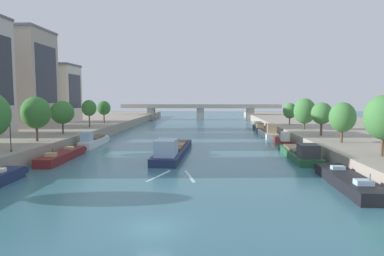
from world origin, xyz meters
TOP-DOWN VIEW (x-y plane):
  - ground_plane at (0.00, 0.00)m, footprint 400.00×400.00m
  - quay_left at (-38.02, 55.00)m, footprint 36.00×170.00m
  - quay_right at (38.02, 55.00)m, footprint 36.00×170.00m
  - barge_midriver at (-1.87, 29.85)m, footprint 4.64×22.63m
  - wake_behind_barge at (-0.13, 15.95)m, footprint 5.60×6.00m
  - moored_boat_left_upstream at (-17.78, 25.41)m, footprint 2.93×13.85m
  - moored_boat_left_midway at (-18.06, 39.81)m, footprint 2.42×12.89m
  - moored_boat_right_second at (18.24, 12.23)m, footprint 3.11×14.35m
  - moored_boat_right_downstream at (17.63, 28.42)m, footprint 3.82×16.45m
  - moored_boat_right_gap_after at (18.21, 43.99)m, footprint 2.25×10.37m
  - moored_boat_right_upstream at (17.52, 56.58)m, footprint 2.82×14.01m
  - moored_boat_right_lone at (17.48, 71.92)m, footprint 2.82×13.95m
  - tree_left_midway at (-23.40, 28.97)m, footprint 4.53×4.53m
  - tree_left_by_lamp at (-23.84, 39.50)m, footprint 4.32×4.32m
  - tree_left_second at (-23.72, 53.37)m, footprint 3.34×3.34m
  - tree_left_end_of_row at (-24.12, 65.39)m, footprint 3.49×3.49m
  - tree_right_far at (24.40, 17.82)m, footprint 4.47×4.47m
  - tree_right_third at (24.32, 30.06)m, footprint 3.95×3.95m
  - tree_right_end_of_row at (24.25, 39.62)m, footprint 3.75×3.75m
  - tree_right_by_lamp at (24.44, 51.53)m, footprint 4.64×4.64m
  - tree_right_past_mid at (24.22, 64.39)m, footprint 3.41×3.41m
  - lamppost_left_bank at (-21.59, 18.89)m, footprint 0.28×0.28m
  - building_left_middle at (-39.54, 54.76)m, footprint 11.28×13.01m
  - building_left_far_end at (-39.54, 69.95)m, footprint 12.27×10.54m
  - bridge_far at (0.00, 114.02)m, footprint 64.04×4.40m

SIDE VIEW (x-z plane):
  - ground_plane at x=0.00m, z-range 0.00..0.00m
  - wake_behind_barge at x=-0.13m, z-range 0.00..0.03m
  - moored_boat_left_upstream at x=-17.78m, z-range -0.52..1.78m
  - moored_boat_right_second at x=18.24m, z-range -0.52..1.81m
  - moored_boat_right_gap_after at x=18.21m, z-range -0.55..2.20m
  - moored_boat_right_downstream at x=17.63m, z-range -0.57..2.24m
  - moored_boat_left_midway at x=-18.06m, z-range -0.58..2.49m
  - moored_boat_right_lone at x=17.48m, z-range -0.19..2.11m
  - barge_midriver at x=-1.87m, z-range -0.70..2.62m
  - moored_boat_right_upstream at x=17.52m, z-range -0.70..2.69m
  - quay_left at x=-38.02m, z-range 0.00..2.26m
  - quay_right at x=38.02m, z-range 0.00..2.26m
  - bridge_far at x=0.00m, z-range 0.90..7.16m
  - lamppost_left_bank at x=-21.59m, z-range 2.49..7.32m
  - tree_right_past_mid at x=24.22m, z-range 3.02..8.53m
  - tree_right_third at x=24.32m, z-range 3.06..9.27m
  - tree_right_by_lamp at x=24.44m, z-range 2.88..9.59m
  - tree_right_end_of_row at x=24.25m, z-range 3.28..9.29m
  - tree_left_by_lamp at x=-23.84m, z-range 3.21..9.48m
  - tree_left_end_of_row at x=-24.12m, z-range 3.36..9.33m
  - tree_left_second at x=-23.72m, z-range 3.57..9.89m
  - tree_left_midway at x=-23.40m, z-range 3.27..10.33m
  - tree_right_far at x=24.40m, z-range 3.25..10.51m
  - building_left_far_end at x=-39.54m, z-range 2.28..18.29m
  - building_left_middle at x=-39.54m, z-range 2.28..24.96m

